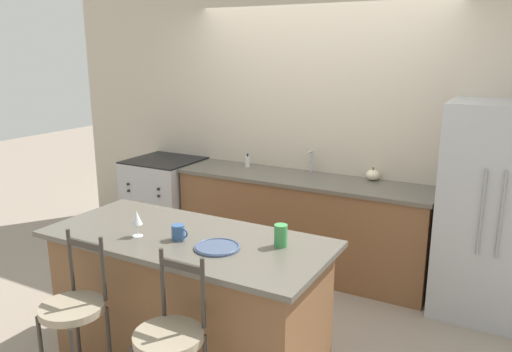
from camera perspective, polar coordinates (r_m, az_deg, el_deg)
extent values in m
plane|color=gray|center=(4.73, 3.33, -11.97)|extent=(18.00, 18.00, 0.00)
cube|color=beige|center=(4.91, 6.93, 5.51)|extent=(6.00, 0.07, 2.70)
cube|color=brown|center=(4.86, 5.25, -5.58)|extent=(2.42, 0.61, 0.89)
cube|color=#5B564C|center=(4.72, 5.37, -0.31)|extent=(2.46, 0.65, 0.03)
cube|color=black|center=(4.72, 5.38, -0.18)|extent=(0.56, 0.34, 0.01)
cylinder|color=#ADAFB5|center=(4.88, 6.39, 1.68)|extent=(0.02, 0.02, 0.22)
cylinder|color=#ADAFB5|center=(4.81, 6.14, 2.70)|extent=(0.02, 0.12, 0.02)
cube|color=brown|center=(3.45, -7.72, -14.32)|extent=(1.76, 0.72, 0.89)
cube|color=#5B564C|center=(3.25, -7.99, -7.11)|extent=(1.88, 0.84, 0.03)
cube|color=#ADAFB5|center=(4.33, 25.52, -3.72)|extent=(0.79, 0.68, 1.71)
cylinder|color=#939399|center=(3.97, 24.39, -3.87)|extent=(0.02, 0.02, 0.65)
cylinder|color=#939399|center=(3.96, 26.21, -4.10)|extent=(0.02, 0.02, 0.65)
cube|color=#B7B7BC|center=(5.60, -10.24, -2.87)|extent=(0.72, 0.70, 0.92)
cube|color=black|center=(5.38, -12.56, -4.95)|extent=(0.52, 0.01, 0.29)
cube|color=black|center=(5.49, -10.45, 1.80)|extent=(0.72, 0.70, 0.02)
cylinder|color=black|center=(5.40, -14.43, -0.91)|extent=(0.03, 0.02, 0.03)
cylinder|color=black|center=(5.14, -11.12, -1.49)|extent=(0.03, 0.02, 0.03)
cylinder|color=black|center=(5.42, -14.38, -1.66)|extent=(0.03, 0.02, 0.03)
cylinder|color=black|center=(5.16, -11.08, -2.28)|extent=(0.03, 0.02, 0.03)
cylinder|color=#332D28|center=(3.47, -19.60, -17.47)|extent=(0.02, 0.02, 0.63)
cylinder|color=gray|center=(3.14, -20.29, -14.01)|extent=(0.37, 0.37, 0.04)
cylinder|color=#332D28|center=(3.22, -20.42, -9.01)|extent=(0.02, 0.02, 0.39)
cylinder|color=#332D28|center=(3.04, -17.08, -10.16)|extent=(0.02, 0.02, 0.39)
cube|color=#332D28|center=(3.08, -18.99, -7.43)|extent=(0.26, 0.02, 0.04)
cylinder|color=gray|center=(2.75, -9.98, -17.67)|extent=(0.37, 0.37, 0.04)
cylinder|color=#332D28|center=(2.80, -10.62, -11.87)|extent=(0.02, 0.02, 0.39)
cylinder|color=#332D28|center=(2.66, -6.07, -13.23)|extent=(0.02, 0.02, 0.39)
cube|color=#332D28|center=(2.67, -8.51, -10.13)|extent=(0.26, 0.02, 0.04)
cylinder|color=#425170|center=(3.03, -4.45, -8.15)|extent=(0.28, 0.28, 0.01)
torus|color=#425170|center=(3.03, -4.45, -8.04)|extent=(0.27, 0.27, 0.01)
cylinder|color=white|center=(3.30, -13.36, -6.68)|extent=(0.07, 0.07, 0.00)
cylinder|color=white|center=(3.29, -13.40, -6.02)|extent=(0.01, 0.01, 0.08)
cone|color=white|center=(3.26, -13.48, -4.65)|extent=(0.07, 0.07, 0.09)
cylinder|color=#335689|center=(3.18, -8.89, -6.37)|extent=(0.08, 0.08, 0.10)
torus|color=#335689|center=(3.16, -8.30, -6.47)|extent=(0.06, 0.01, 0.06)
cylinder|color=#3D934C|center=(3.04, 2.84, -6.81)|extent=(0.08, 0.08, 0.14)
ellipsoid|color=beige|center=(4.69, 13.22, 0.11)|extent=(0.13, 0.13, 0.10)
cylinder|color=brown|center=(4.68, 13.26, 0.83)|extent=(0.02, 0.02, 0.02)
cylinder|color=silver|center=(5.09, -0.96, 1.65)|extent=(0.05, 0.05, 0.11)
cylinder|color=black|center=(5.07, -0.97, 2.42)|extent=(0.02, 0.02, 0.03)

